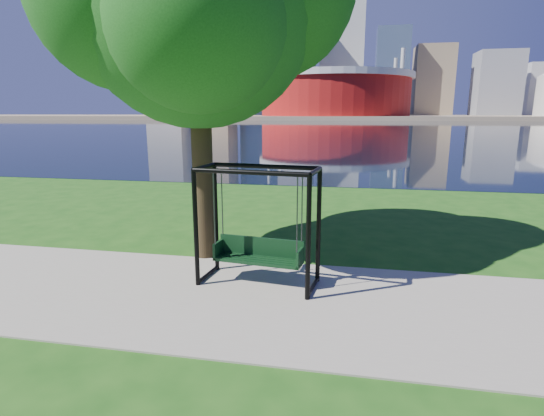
# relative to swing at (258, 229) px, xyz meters

# --- Properties ---
(ground) EXTENTS (900.00, 900.00, 0.00)m
(ground) POSITION_rel_swing_xyz_m (0.60, -0.28, -1.14)
(ground) COLOR #1E5114
(ground) RESTS_ON ground
(path) EXTENTS (120.00, 4.00, 0.03)m
(path) POSITION_rel_swing_xyz_m (0.60, -0.78, -1.12)
(path) COLOR #9E937F
(path) RESTS_ON ground
(river) EXTENTS (900.00, 180.00, 0.02)m
(river) POSITION_rel_swing_xyz_m (0.60, 101.72, -1.13)
(river) COLOR black
(river) RESTS_ON ground
(far_bank) EXTENTS (900.00, 228.00, 2.00)m
(far_bank) POSITION_rel_swing_xyz_m (0.60, 305.72, -0.14)
(far_bank) COLOR #937F60
(far_bank) RESTS_ON ground
(stadium) EXTENTS (83.00, 83.00, 32.00)m
(stadium) POSITION_rel_swing_xyz_m (-9.40, 234.72, 13.09)
(stadium) COLOR maroon
(stadium) RESTS_ON far_bank
(skyline) EXTENTS (392.00, 66.00, 96.50)m
(skyline) POSITION_rel_swing_xyz_m (-3.67, 319.11, 34.75)
(skyline) COLOR gray
(skyline) RESTS_ON far_bank
(swing) EXTENTS (2.40, 1.26, 2.36)m
(swing) POSITION_rel_swing_xyz_m (0.00, 0.00, 0.00)
(swing) COLOR black
(swing) RESTS_ON ground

